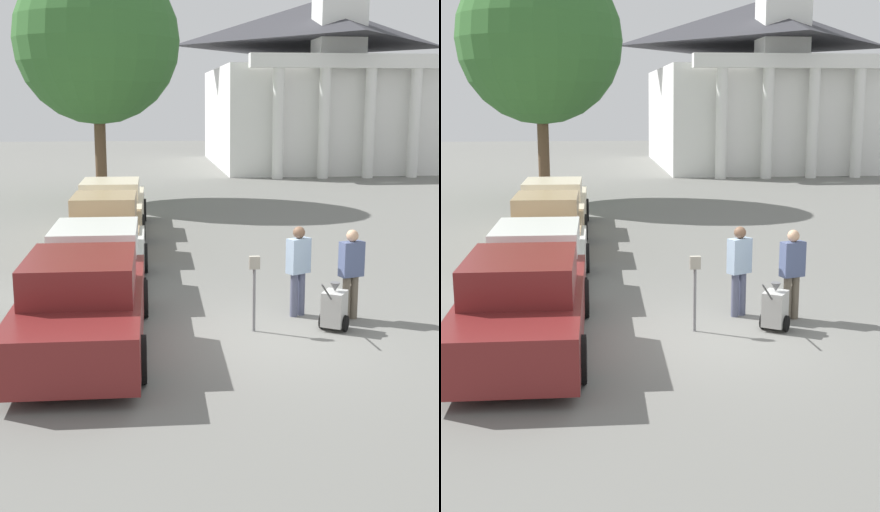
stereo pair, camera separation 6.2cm
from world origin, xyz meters
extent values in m
plane|color=slate|center=(0.00, 0.00, 0.00)|extent=(120.00, 120.00, 0.00)
cube|color=maroon|center=(-2.97, -0.14, 0.58)|extent=(1.93, 5.07, 0.77)
cube|color=maroon|center=(-2.97, -0.34, 1.25)|extent=(1.67, 2.14, 0.58)
cylinder|color=black|center=(-3.86, 1.44, 0.34)|extent=(0.19, 0.69, 0.69)
cylinder|color=black|center=(-2.03, 1.42, 0.34)|extent=(0.19, 0.69, 0.69)
cylinder|color=black|center=(-3.90, -1.69, 0.34)|extent=(0.19, 0.69, 0.69)
cylinder|color=black|center=(-2.07, -1.71, 0.34)|extent=(0.19, 0.69, 0.69)
cube|color=silver|center=(-2.97, 3.29, 0.55)|extent=(1.97, 5.26, 0.74)
cube|color=silver|center=(-2.97, 3.08, 1.17)|extent=(1.70, 2.22, 0.50)
cylinder|color=black|center=(-3.88, 4.93, 0.34)|extent=(0.19, 0.68, 0.67)
cylinder|color=black|center=(-2.01, 4.90, 0.34)|extent=(0.19, 0.68, 0.67)
cylinder|color=black|center=(-3.92, 1.68, 0.34)|extent=(0.19, 0.68, 0.67)
cylinder|color=black|center=(-2.06, 1.66, 0.34)|extent=(0.19, 0.68, 0.67)
cube|color=tan|center=(-2.97, 6.95, 0.60)|extent=(1.84, 4.70, 0.80)
cube|color=tan|center=(-2.97, 6.76, 1.29)|extent=(1.59, 1.99, 0.57)
cylinder|color=black|center=(-3.82, 8.41, 0.37)|extent=(0.19, 0.74, 0.74)
cylinder|color=black|center=(-2.08, 8.39, 0.37)|extent=(0.19, 0.74, 0.74)
cylinder|color=black|center=(-3.86, 5.51, 0.37)|extent=(0.19, 0.74, 0.74)
cylinder|color=black|center=(-2.11, 5.48, 0.37)|extent=(0.19, 0.74, 0.74)
cube|color=beige|center=(-2.97, 10.45, 0.62)|extent=(1.97, 5.27, 0.83)
cube|color=beige|center=(-2.97, 10.24, 1.29)|extent=(1.71, 2.23, 0.51)
cylinder|color=black|center=(-3.88, 12.09, 0.37)|extent=(0.19, 0.74, 0.74)
cylinder|color=black|center=(-2.01, 12.06, 0.37)|extent=(0.19, 0.74, 0.74)
cylinder|color=black|center=(-3.92, 8.83, 0.37)|extent=(0.19, 0.74, 0.74)
cylinder|color=black|center=(-2.05, 8.81, 0.37)|extent=(0.19, 0.74, 0.74)
cylinder|color=slate|center=(-0.14, 0.39, 0.55)|extent=(0.05, 0.05, 1.10)
cube|color=gray|center=(-0.14, 0.39, 1.21)|extent=(0.18, 0.09, 0.22)
cylinder|color=#515670|center=(0.87, 1.25, 0.40)|extent=(0.14, 0.14, 0.81)
cylinder|color=#515670|center=(0.72, 1.16, 0.40)|extent=(0.14, 0.14, 0.81)
cube|color=#99B2CC|center=(0.79, 1.20, 1.13)|extent=(0.47, 0.40, 0.64)
sphere|color=brown|center=(0.79, 1.20, 1.56)|extent=(0.22, 0.22, 0.22)
cylinder|color=#665B4C|center=(1.77, 0.93, 0.40)|extent=(0.14, 0.14, 0.80)
cylinder|color=#665B4C|center=(1.61, 0.88, 0.40)|extent=(0.14, 0.14, 0.80)
cube|color=#4C597F|center=(1.69, 0.90, 1.11)|extent=(0.47, 0.34, 0.63)
sphere|color=tan|center=(1.69, 0.90, 1.54)|extent=(0.22, 0.22, 0.22)
cube|color=#B2B2AD|center=(1.24, 0.32, 0.38)|extent=(0.54, 0.56, 0.60)
cone|color=#59595B|center=(1.24, 0.32, 0.76)|extent=(0.18, 0.18, 0.16)
cylinder|color=#4C4C4C|center=(1.00, -0.08, 0.78)|extent=(0.33, 0.52, 0.43)
cylinder|color=black|center=(1.06, 0.43, 0.14)|extent=(0.19, 0.26, 0.28)
cylinder|color=black|center=(1.42, 0.21, 0.14)|extent=(0.19, 0.26, 0.28)
cube|color=white|center=(8.28, 32.42, 2.87)|extent=(11.74, 14.69, 5.75)
pyramid|color=#333338|center=(8.28, 32.42, 8.33)|extent=(11.98, 14.99, 2.59)
cylinder|color=white|center=(4.76, 24.47, 2.73)|extent=(0.56, 0.56, 5.46)
cylinder|color=white|center=(7.10, 24.47, 2.73)|extent=(0.56, 0.56, 5.46)
cylinder|color=white|center=(9.45, 24.47, 2.73)|extent=(0.56, 0.56, 5.46)
cylinder|color=white|center=(11.80, 24.47, 2.73)|extent=(0.56, 0.56, 5.46)
cube|color=white|center=(8.28, 24.47, 5.81)|extent=(9.98, 0.70, 0.70)
cylinder|color=brown|center=(-3.63, 17.05, 1.72)|extent=(0.44, 0.44, 3.45)
sphere|color=#33662D|center=(-3.63, 17.05, 6.11)|extent=(6.26, 6.26, 6.26)
camera|label=1|loc=(-1.96, -11.18, 3.88)|focal=50.00mm
camera|label=2|loc=(-1.90, -11.19, 3.88)|focal=50.00mm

